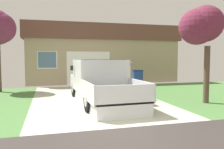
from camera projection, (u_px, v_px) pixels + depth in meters
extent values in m
cube|color=#B5B6A1|center=(94.00, 99.00, 10.34)|extent=(5.20, 9.00, 0.06)
cube|color=white|center=(103.00, 98.00, 9.21)|extent=(1.94, 5.18, 0.42)
cube|color=white|center=(100.00, 75.00, 9.70)|extent=(1.99, 2.13, 1.30)
cube|color=#1E2833|center=(99.00, 66.00, 9.67)|extent=(1.75, 1.95, 0.54)
cube|color=white|center=(92.00, 80.00, 11.15)|extent=(1.95, 1.01, 0.57)
cube|color=black|center=(115.00, 98.00, 7.76)|extent=(1.99, 2.18, 0.06)
cube|color=white|center=(88.00, 91.00, 7.46)|extent=(0.13, 2.11, 0.60)
cube|color=white|center=(141.00, 89.00, 8.01)|extent=(0.13, 2.11, 0.60)
cube|color=white|center=(126.00, 95.00, 6.76)|extent=(1.92, 0.13, 0.60)
cube|color=black|center=(72.00, 68.00, 10.05)|extent=(0.11, 0.18, 0.20)
cylinder|color=black|center=(75.00, 88.00, 10.80)|extent=(0.29, 0.81, 0.80)
cylinder|color=#9E9EA3|center=(75.00, 88.00, 10.80)|extent=(0.30, 0.45, 0.44)
cylinder|color=black|center=(109.00, 86.00, 11.29)|extent=(0.29, 0.81, 0.80)
cylinder|color=#9E9EA3|center=(109.00, 86.00, 11.29)|extent=(0.30, 0.45, 0.44)
cylinder|color=black|center=(89.00, 100.00, 7.72)|extent=(0.29, 0.81, 0.80)
cylinder|color=#9E9EA3|center=(89.00, 100.00, 7.72)|extent=(0.30, 0.45, 0.44)
cylinder|color=black|center=(135.00, 97.00, 8.21)|extent=(0.29, 0.81, 0.80)
cylinder|color=#9E9EA3|center=(135.00, 97.00, 8.21)|extent=(0.30, 0.45, 0.44)
cylinder|color=#333842|center=(131.00, 89.00, 10.27)|extent=(0.14, 0.14, 0.86)
cylinder|color=#333842|center=(123.00, 89.00, 10.24)|extent=(0.14, 0.14, 0.86)
cylinder|color=silver|center=(127.00, 73.00, 10.21)|extent=(0.32, 0.32, 0.59)
cylinder|color=tan|center=(131.00, 74.00, 10.22)|extent=(0.09, 0.09, 0.66)
cylinder|color=tan|center=(123.00, 74.00, 10.20)|extent=(0.09, 0.09, 0.66)
sphere|color=tan|center=(127.00, 63.00, 10.18)|extent=(0.21, 0.21, 0.21)
cylinder|color=#D1B78E|center=(127.00, 62.00, 10.17)|extent=(0.49, 0.49, 0.01)
cone|color=#D1B78E|center=(127.00, 61.00, 10.17)|extent=(0.22, 0.22, 0.12)
cube|color=tan|center=(123.00, 96.00, 10.02)|extent=(0.34, 0.15, 0.26)
torus|color=tan|center=(123.00, 92.00, 10.01)|extent=(0.31, 0.02, 0.31)
cube|color=tan|center=(99.00, 61.00, 18.57)|extent=(10.64, 5.88, 3.01)
cube|color=brown|center=(99.00, 35.00, 18.41)|extent=(11.07, 6.12, 1.10)
cube|color=white|center=(89.00, 68.00, 15.39)|extent=(2.87, 0.06, 2.20)
cube|color=slate|center=(47.00, 60.00, 14.65)|extent=(1.10, 0.05, 1.00)
cube|color=silver|center=(47.00, 60.00, 14.66)|extent=(1.23, 0.02, 1.12)
sphere|color=#662744|center=(0.00, 28.00, 12.03)|extent=(1.59, 1.59, 1.59)
cylinder|color=brown|center=(207.00, 75.00, 9.21)|extent=(0.22, 0.22, 2.26)
sphere|color=maroon|center=(205.00, 24.00, 9.20)|extent=(1.44, 1.44, 1.44)
sphere|color=maroon|center=(197.00, 27.00, 9.25)|extent=(1.44, 1.44, 1.44)
cube|color=navy|center=(136.00, 78.00, 14.43)|extent=(0.58, 0.68, 0.86)
cube|color=navy|center=(137.00, 71.00, 14.39)|extent=(0.60, 0.71, 0.10)
cylinder|color=black|center=(135.00, 86.00, 14.14)|extent=(0.05, 0.18, 0.18)
cylinder|color=black|center=(141.00, 85.00, 14.26)|extent=(0.05, 0.18, 0.18)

